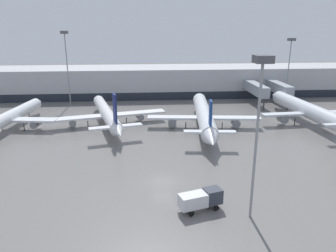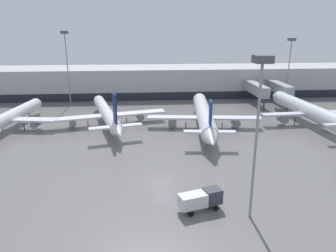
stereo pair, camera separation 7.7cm
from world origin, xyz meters
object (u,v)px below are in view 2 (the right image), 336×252
object	(u,v)px
parked_jet_2	(204,115)
apron_light_mast_2	(290,52)
parked_jet_5	(309,111)
traffic_cone_1	(196,110)
apron_light_mast_3	(260,94)
parked_jet_4	(107,114)
parked_jet_3	(9,117)
service_truck_1	(201,199)
apron_light_mast_0	(66,48)

from	to	relation	value
parked_jet_2	apron_light_mast_2	distance (m)	39.88
parked_jet_5	apron_light_mast_2	distance (m)	26.65
parked_jet_5	traffic_cone_1	bearing A→B (deg)	56.35
parked_jet_5	apron_light_mast_3	world-z (taller)	apron_light_mast_3
parked_jet_4	apron_light_mast_3	distance (m)	45.62
parked_jet_3	parked_jet_4	distance (m)	20.63
parked_jet_4	parked_jet_5	xyz separation A→B (m)	(45.57, -2.79, 0.50)
parked_jet_2	traffic_cone_1	size ratio (longest dim) A/B	56.35
parked_jet_5	apron_light_mast_3	distance (m)	45.60
parked_jet_2	service_truck_1	world-z (taller)	parked_jet_2
service_truck_1	traffic_cone_1	xyz separation A→B (m)	(7.35, 47.76, -1.17)
apron_light_mast_3	traffic_cone_1	bearing A→B (deg)	87.95
service_truck_1	apron_light_mast_3	distance (m)	14.46
parked_jet_4	apron_light_mast_0	world-z (taller)	apron_light_mast_0
apron_light_mast_3	parked_jet_3	bearing A→B (deg)	137.87
parked_jet_3	parked_jet_5	size ratio (longest dim) A/B	0.86
service_truck_1	traffic_cone_1	bearing A→B (deg)	64.02
parked_jet_5	apron_light_mast_3	size ratio (longest dim) A/B	1.96
service_truck_1	parked_jet_4	bearing A→B (deg)	94.53
parked_jet_2	parked_jet_4	world-z (taller)	parked_jet_4
parked_jet_3	parked_jet_5	bearing A→B (deg)	-82.70
apron_light_mast_2	parked_jet_2	bearing A→B (deg)	-140.08
parked_jet_2	apron_light_mast_0	world-z (taller)	apron_light_mast_0
parked_jet_5	service_truck_1	size ratio (longest dim) A/B	6.50
parked_jet_2	parked_jet_5	distance (m)	24.19
service_truck_1	apron_light_mast_0	world-z (taller)	apron_light_mast_0
parked_jet_3	apron_light_mast_3	world-z (taller)	apron_light_mast_3
traffic_cone_1	apron_light_mast_3	xyz separation A→B (m)	(-1.78, -49.66, 14.38)
parked_jet_3	apron_light_mast_2	bearing A→B (deg)	-64.25
service_truck_1	apron_light_mast_2	distance (m)	69.32
apron_light_mast_3	parked_jet_2	bearing A→B (deg)	88.32
apron_light_mast_0	apron_light_mast_2	world-z (taller)	apron_light_mast_0
service_truck_1	apron_light_mast_3	world-z (taller)	apron_light_mast_3
parked_jet_5	traffic_cone_1	xyz separation A→B (m)	(-23.42, 13.46, -2.79)
parked_jet_3	service_truck_1	bearing A→B (deg)	-126.82
parked_jet_3	traffic_cone_1	distance (m)	44.59
parked_jet_2	apron_light_mast_2	xyz separation A→B (m)	(29.27, 24.49, 11.57)
parked_jet_4	apron_light_mast_0	bearing A→B (deg)	16.01
parked_jet_2	service_truck_1	distance (m)	34.08
parked_jet_4	parked_jet_5	size ratio (longest dim) A/B	0.91
parked_jet_5	apron_light_mast_3	xyz separation A→B (m)	(-25.20, -36.20, 11.59)
parked_jet_2	apron_light_mast_0	distance (m)	44.16
parked_jet_2	apron_light_mast_2	bearing A→B (deg)	-43.94
apron_light_mast_2	parked_jet_5	bearing A→B (deg)	-102.19
parked_jet_5	service_truck_1	world-z (taller)	parked_jet_5
parked_jet_5	apron_light_mast_2	xyz separation A→B (m)	(5.10, 23.60, 11.27)
service_truck_1	apron_light_mast_2	xyz separation A→B (m)	(35.87, 57.89, 12.89)
parked_jet_3	traffic_cone_1	world-z (taller)	parked_jet_3
parked_jet_2	parked_jet_3	world-z (taller)	parked_jet_3
parked_jet_3	parked_jet_4	bearing A→B (deg)	-76.49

